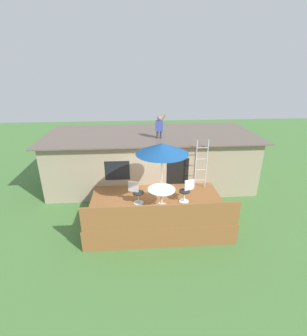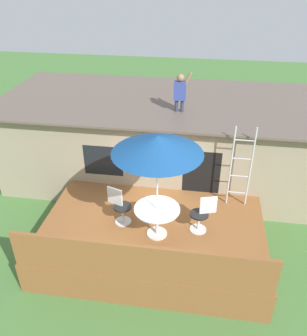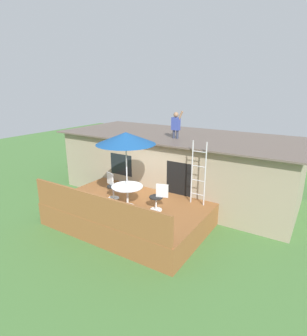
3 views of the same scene
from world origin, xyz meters
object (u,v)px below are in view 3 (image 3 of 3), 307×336
Objects in this scene: person_figure at (176,123)px; patio_chair_right at (158,197)px; patio_umbrella at (126,138)px; patio_table at (127,191)px; patio_chair_left at (112,186)px; step_ladder at (198,173)px.

patio_chair_right is at bearing -73.00° from person_figure.
patio_table is at bearing -90.00° from patio_umbrella.
patio_table is 1.01m from patio_chair_left.
step_ladder reaches higher than patio_chair_right.
step_ladder is 1.98× the size of person_figure.
person_figure is at bearing 138.14° from step_ladder.
patio_chair_right is at bearing -126.21° from step_ladder.
step_ladder reaches higher than patio_chair_left.
step_ladder is at bearing 38.55° from patio_umbrella.
patio_table is 0.41× the size of patio_umbrella.
step_ladder is 2.65m from person_figure.
patio_umbrella is at bearing 90.00° from patio_table.
patio_table is 3.56m from person_figure.
patio_umbrella is 1.15× the size of step_ladder.
patio_chair_right is at bearing 17.44° from patio_umbrella.
step_ladder is 2.39× the size of patio_chair_right.
patio_chair_left and patio_chair_right have the same top height.
patio_chair_left is (-1.14, -2.66, -2.04)m from person_figure.
patio_chair_left is 1.96m from patio_chair_right.
patio_table is 0.94× the size of person_figure.
step_ladder is 1.59m from patio_chair_right.
person_figure reaches higher than patio_chair_left.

